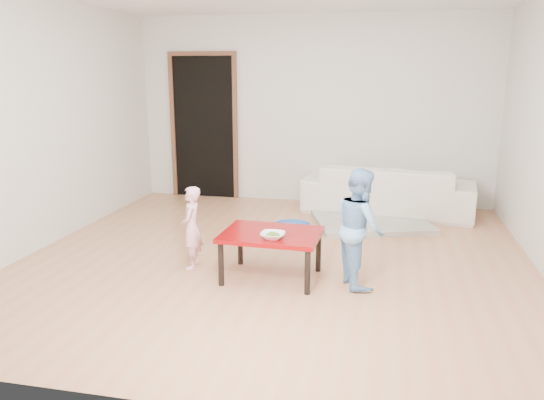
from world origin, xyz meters
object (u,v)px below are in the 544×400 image
(bowl, at_px, (273,236))
(sofa, at_px, (388,189))
(child_pink, at_px, (191,228))
(child_blue, at_px, (360,227))
(basin, at_px, (292,230))
(red_table, at_px, (271,255))

(bowl, bearing_deg, sofa, 70.61)
(child_pink, xyz_separation_m, child_blue, (1.57, -0.07, 0.12))
(sofa, relative_size, child_blue, 2.10)
(bowl, bearing_deg, basin, 93.73)
(bowl, height_order, child_pink, child_pink)
(child_blue, height_order, basin, child_blue)
(sofa, distance_m, bowl, 2.92)
(bowl, relative_size, child_blue, 0.20)
(red_table, relative_size, basin, 1.98)
(red_table, bearing_deg, bowl, -73.92)
(child_pink, relative_size, child_blue, 0.76)
(bowl, distance_m, child_blue, 0.76)
(sofa, distance_m, basin, 1.68)
(basin, bearing_deg, red_table, -87.94)
(sofa, height_order, bowl, sofa)
(sofa, relative_size, basin, 4.97)
(child_blue, bearing_deg, bowl, 83.90)
(child_blue, xyz_separation_m, basin, (-0.82, 1.26, -0.45))
(sofa, relative_size, bowl, 10.32)
(child_pink, height_order, child_blue, child_blue)
(basin, bearing_deg, sofa, 50.38)
(child_pink, bearing_deg, red_table, 74.67)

